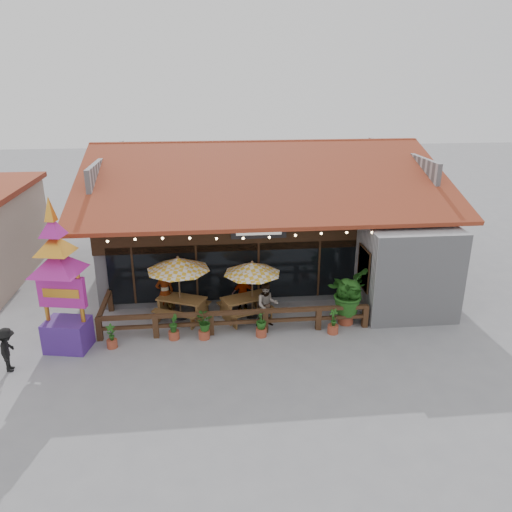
{
  "coord_description": "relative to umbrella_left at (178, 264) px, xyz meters",
  "views": [
    {
      "loc": [
        -2.54,
        -16.86,
        9.05
      ],
      "look_at": [
        -0.64,
        1.5,
        2.28
      ],
      "focal_mm": 35.0,
      "sensor_mm": 36.0,
      "label": 1
    }
  ],
  "objects": [
    {
      "name": "diner_b",
      "position": [
        3.28,
        -0.96,
        -1.4
      ],
      "size": [
        0.87,
        0.68,
        1.75
      ],
      "primitive_type": "imported",
      "rotation": [
        0.0,
        0.0,
        0.02
      ],
      "color": "#361F11",
      "rests_on": "ground"
    },
    {
      "name": "picnic_table_right",
      "position": [
        2.54,
        -0.19,
        -1.68
      ],
      "size": [
        2.27,
        2.12,
        0.88
      ],
      "color": "brown",
      "rests_on": "ground"
    },
    {
      "name": "ground",
      "position": [
        3.66,
        -0.93,
        -2.27
      ],
      "size": [
        100.0,
        100.0,
        0.0
      ],
      "primitive_type": "plane",
      "color": "gray",
      "rests_on": "ground"
    },
    {
      "name": "umbrella_left",
      "position": [
        0.0,
        0.0,
        0.0
      ],
      "size": [
        2.89,
        2.89,
        2.61
      ],
      "color": "brown",
      "rests_on": "ground"
    },
    {
      "name": "restaurant_building",
      "position": [
        3.92,
        5.68,
        -0.07
      ],
      "size": [
        15.5,
        14.73,
        6.09
      ],
      "color": "#ACACB1",
      "rests_on": "ground"
    },
    {
      "name": "patio_railing",
      "position": [
        1.41,
        -1.2,
        -1.66
      ],
      "size": [
        10.0,
        2.6,
        0.92
      ],
      "color": "#442818",
      "rests_on": "ground"
    },
    {
      "name": "diner_a",
      "position": [
        -0.6,
        0.38,
        -1.31
      ],
      "size": [
        0.78,
        0.6,
        1.92
      ],
      "primitive_type": "imported",
      "rotation": [
        0.0,
        0.0,
        3.36
      ],
      "color": "#361F11",
      "rests_on": "ground"
    },
    {
      "name": "pedestrian",
      "position": [
        -5.35,
        -3.12,
        -1.52
      ],
      "size": [
        0.69,
        1.04,
        1.5
      ],
      "primitive_type": "imported",
      "rotation": [
        0.0,
        0.0,
        1.71
      ],
      "color": "black",
      "rests_on": "ground"
    },
    {
      "name": "planter_c",
      "position": [
        0.9,
        -1.7,
        -1.71
      ],
      "size": [
        0.75,
        0.71,
        1.0
      ],
      "color": "#974029",
      "rests_on": "ground"
    },
    {
      "name": "planter_e",
      "position": [
        5.64,
        -1.79,
        -1.86
      ],
      "size": [
        0.4,
        0.42,
        0.98
      ],
      "color": "#974029",
      "rests_on": "ground"
    },
    {
      "name": "planter_a",
      "position": [
        -2.32,
        -2.0,
        -1.9
      ],
      "size": [
        0.37,
        0.37,
        0.9
      ],
      "color": "#974029",
      "rests_on": "ground"
    },
    {
      "name": "umbrella_right",
      "position": [
        2.8,
        -0.2,
        -0.2
      ],
      "size": [
        2.62,
        2.62,
        2.38
      ],
      "color": "brown",
      "rests_on": "ground"
    },
    {
      "name": "picnic_table_left",
      "position": [
        0.06,
        -0.02,
        -1.68
      ],
      "size": [
        2.32,
        2.19,
        0.88
      ],
      "color": "brown",
      "rests_on": "ground"
    },
    {
      "name": "diner_c",
      "position": [
        2.49,
        0.37,
        -1.5
      ],
      "size": [
        0.92,
        0.42,
        1.55
      ],
      "primitive_type": "imported",
      "rotation": [
        0.0,
        0.0,
        3.19
      ],
      "color": "#361F11",
      "rests_on": "ground"
    },
    {
      "name": "planter_b",
      "position": [
        -0.19,
        -1.62,
        -1.84
      ],
      "size": [
        0.39,
        0.39,
        0.96
      ],
      "color": "#974029",
      "rests_on": "ground"
    },
    {
      "name": "thai_sign_tower",
      "position": [
        -3.8,
        -1.91,
        0.82
      ],
      "size": [
        2.55,
        2.55,
        5.85
      ],
      "color": "#46227F",
      "rests_on": "ground"
    },
    {
      "name": "tropical_plant",
      "position": [
        6.33,
        -1.06,
        -1.02
      ],
      "size": [
        2.01,
        2.07,
        2.2
      ],
      "color": "#974029",
      "rests_on": "ground"
    },
    {
      "name": "planter_d",
      "position": [
        2.98,
        -1.74,
        -1.8
      ],
      "size": [
        0.52,
        0.52,
        0.97
      ],
      "color": "#974029",
      "rests_on": "ground"
    }
  ]
}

